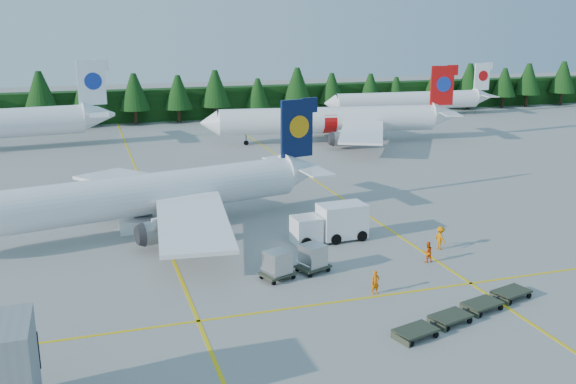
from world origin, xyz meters
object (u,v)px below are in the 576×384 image
object	(u,v)px
airliner_red	(324,120)
airliner_navy	(122,198)
service_truck	(329,223)
airstairs	(143,220)

from	to	relation	value
airliner_red	airliner_navy	bearing A→B (deg)	-124.21
airliner_navy	service_truck	bearing A→B (deg)	-35.84
airstairs	airliner_navy	bearing A→B (deg)	-156.12
airliner_red	service_truck	distance (m)	46.91
airliner_red	airstairs	bearing A→B (deg)	-123.29
service_truck	airstairs	bearing A→B (deg)	148.31
airstairs	service_truck	distance (m)	17.17
airstairs	service_truck	xyz separation A→B (m)	(15.10, -8.13, 0.71)
airstairs	service_truck	size ratio (longest dim) A/B	0.90
airliner_red	airstairs	xyz separation A→B (m)	(-31.35, -35.83, -2.67)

